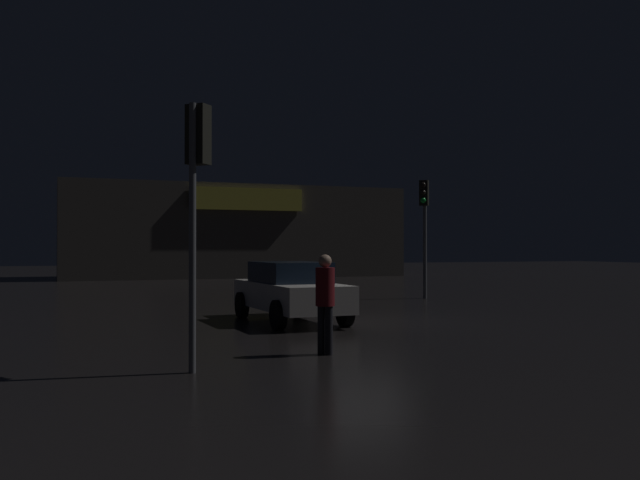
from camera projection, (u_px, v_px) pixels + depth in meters
ground_plane at (362, 321)px, 17.83m from camera, size 120.00×120.00×0.00m
store_building at (233, 232)px, 45.28m from camera, size 21.41×7.07×5.78m
traffic_signal_main at (197, 167)px, 10.63m from camera, size 0.42×0.42×4.08m
traffic_signal_opposite at (424, 214)px, 25.72m from camera, size 0.41×0.43×4.37m
car_near at (290, 290)px, 17.70m from camera, size 2.00×4.61×1.52m
pedestrian at (325, 296)px, 12.29m from camera, size 0.47×0.47×1.77m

